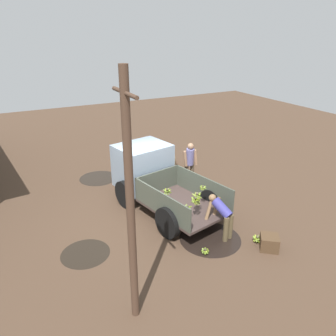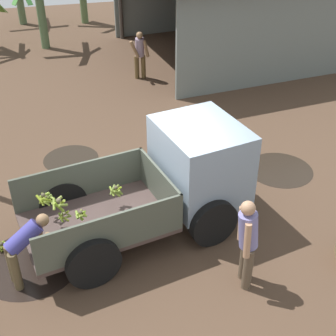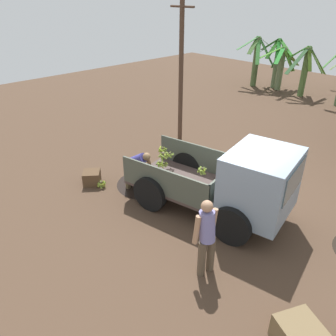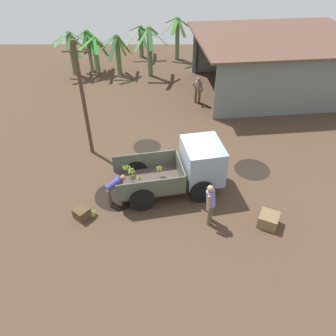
# 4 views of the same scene
# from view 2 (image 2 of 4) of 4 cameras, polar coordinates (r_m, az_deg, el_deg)

# --- Properties ---
(ground) EXTENTS (36.00, 36.00, 0.00)m
(ground) POSITION_cam_2_polar(r_m,az_deg,el_deg) (9.70, -1.32, -5.67)
(ground) COLOR #4C3728
(mud_patch_0) EXTENTS (1.81, 1.81, 0.01)m
(mud_patch_0) POSITION_cam_2_polar(r_m,az_deg,el_deg) (8.98, -16.31, -11.08)
(mud_patch_0) COLOR black
(mud_patch_0) RESTS_ON ground
(mud_patch_1) EXTENTS (1.55, 1.55, 0.01)m
(mud_patch_1) POSITION_cam_2_polar(r_m,az_deg,el_deg) (11.37, 13.47, -0.19)
(mud_patch_1) COLOR black
(mud_patch_1) RESTS_ON ground
(mud_patch_2) EXTENTS (1.34, 1.34, 0.01)m
(mud_patch_2) POSITION_cam_2_polar(r_m,az_deg,el_deg) (11.71, -11.74, 1.10)
(mud_patch_2) COLOR black
(mud_patch_2) RESTS_ON ground
(cargo_truck) EXTENTS (4.47, 2.69, 2.00)m
(cargo_truck) POSITION_cam_2_polar(r_m,az_deg,el_deg) (8.98, 1.39, -0.82)
(cargo_truck) COLOR #443531
(cargo_truck) RESTS_ON ground
(banana_palm_5) EXTENTS (2.19, 2.78, 3.22)m
(banana_palm_5) POSITION_cam_2_polar(r_m,az_deg,el_deg) (19.16, -15.36, 18.80)
(banana_palm_5) COLOR #516B45
(banana_palm_5) RESTS_ON ground
(person_foreground_visitor) EXTENTS (0.42, 0.61, 1.73)m
(person_foreground_visitor) POSITION_cam_2_polar(r_m,az_deg,el_deg) (7.76, 9.62, -8.64)
(person_foreground_visitor) COLOR brown
(person_foreground_visitor) RESTS_ON ground
(person_worker_loading) EXTENTS (0.83, 0.72, 1.25)m
(person_worker_loading) POSITION_cam_2_polar(r_m,az_deg,el_deg) (8.21, -17.11, -9.04)
(person_worker_loading) COLOR brown
(person_worker_loading) RESTS_ON ground
(person_bystander_near_shed) EXTENTS (0.66, 0.38, 1.60)m
(person_bystander_near_shed) POSITION_cam_2_polar(r_m,az_deg,el_deg) (15.79, -3.45, 13.83)
(person_bystander_near_shed) COLOR brown
(person_bystander_near_shed) RESTS_ON ground
(banana_bunch_on_ground_0) EXTENTS (0.22, 0.23, 0.17)m
(banana_bunch_on_ground_0) POSITION_cam_2_polar(r_m,az_deg,el_deg) (9.37, -19.58, -8.89)
(banana_bunch_on_ground_0) COLOR #433D2C
(banana_bunch_on_ground_0) RESTS_ON ground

